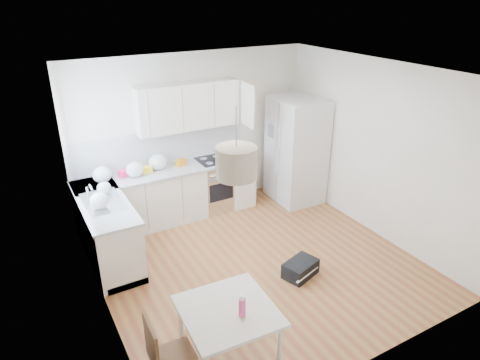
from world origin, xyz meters
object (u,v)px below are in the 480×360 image
Objects in this scene: refrigerator at (297,150)px; dining_chair at (174,356)px; dining_table at (228,315)px; gym_bag at (300,269)px.

dining_chair is at bearing -138.56° from refrigerator.
gym_bag is (1.56, 0.85, -0.53)m from dining_table.
refrigerator is at bearing 41.77° from dining_chair.
dining_table is 0.63m from dining_chair.
dining_chair reaches higher than dining_table.
dining_chair is (-3.52, -2.91, -0.48)m from refrigerator.
dining_chair is 1.97× the size of gym_bag.
refrigerator is 3.99× the size of gym_bag.
dining_table reaches higher than gym_bag.
refrigerator is 2.03× the size of dining_chair.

